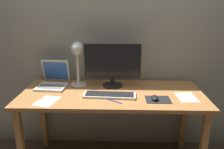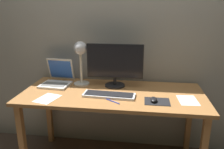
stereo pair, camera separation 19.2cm
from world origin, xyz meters
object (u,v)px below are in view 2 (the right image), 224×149
Objects in this scene: keyboard_main at (109,95)px; desk_lamp at (81,55)px; pen at (113,101)px; laptop at (58,77)px; mouse at (154,99)px; monitor at (115,64)px.

desk_lamp is at bearing 139.08° from keyboard_main.
laptop is at bearing 147.93° from pen.
laptop reaches higher than mouse.
desk_lamp is at bearing 2.47° from laptop.
monitor is at bearing -1.43° from desk_lamp.
laptop is at bearing -179.81° from monitor.
keyboard_main is at bearing 112.74° from pen.
mouse is at bearing -26.33° from desk_lamp.
mouse is at bearing -10.37° from keyboard_main.
laptop reaches higher than keyboard_main.
keyboard_main is 1.07× the size of desk_lamp.
laptop is (-0.56, -0.00, -0.16)m from monitor.
laptop reaches higher than pen.
mouse is 0.33m from pen.
monitor is 1.17× the size of keyboard_main.
pen is (0.05, -0.11, -0.01)m from keyboard_main.
monitor is 5.44× the size of mouse.
monitor is 3.73× the size of pen.
laptop is at bearing -177.53° from desk_lamp.
keyboard_main reaches higher than pen.
desk_lamp reaches higher than mouse.
desk_lamp reaches higher than laptop.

